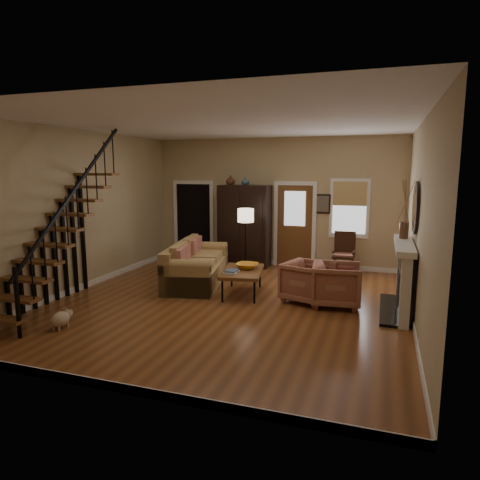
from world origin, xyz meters
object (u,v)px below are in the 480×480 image
(sofa, at_px, (197,264))
(armchair_left, at_px, (337,285))
(armchair_right, at_px, (308,282))
(armoire, at_px, (245,226))
(side_chair, at_px, (344,254))
(coffee_table, at_px, (242,282))
(floor_lamp, at_px, (246,244))

(sofa, bearing_deg, armchair_left, -22.38)
(sofa, distance_m, armchair_left, 3.13)
(armchair_left, height_order, armchair_right, armchair_left)
(sofa, bearing_deg, armchair_right, -22.77)
(armoire, bearing_deg, side_chair, -4.48)
(armoire, bearing_deg, armchair_right, -50.79)
(side_chair, bearing_deg, armoire, 175.52)
(armchair_right, bearing_deg, armoire, 56.35)
(coffee_table, distance_m, armchair_left, 1.89)
(coffee_table, bearing_deg, side_chair, 52.58)
(armchair_right, xyz_separation_m, side_chair, (0.45, 2.38, 0.12))
(armchair_left, relative_size, side_chair, 0.86)
(armoire, relative_size, armchair_left, 2.39)
(armchair_right, bearing_deg, floor_lamp, 68.19)
(armoire, xyz_separation_m, coffee_table, (0.77, -2.52, -0.80))
(floor_lamp, bearing_deg, armchair_left, -32.99)
(armoire, distance_m, armchair_left, 3.81)
(armoire, bearing_deg, coffee_table, -72.99)
(armchair_left, distance_m, armchair_right, 0.55)
(armchair_left, bearing_deg, floor_lamp, 50.66)
(armoire, height_order, side_chair, armoire)
(armchair_left, xyz_separation_m, armchair_right, (-0.54, 0.09, -0.01))
(armoire, distance_m, armchair_right, 3.39)
(armchair_left, distance_m, side_chair, 2.47)
(armchair_right, height_order, floor_lamp, floor_lamp)
(armchair_left, bearing_deg, armoire, 38.48)
(sofa, bearing_deg, side_chair, 20.64)
(armoire, xyz_separation_m, side_chair, (2.55, -0.20, -0.54))
(coffee_table, height_order, armchair_left, armchair_left)
(coffee_table, height_order, floor_lamp, floor_lamp)
(armoire, height_order, sofa, armoire)
(coffee_table, relative_size, armchair_left, 1.49)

